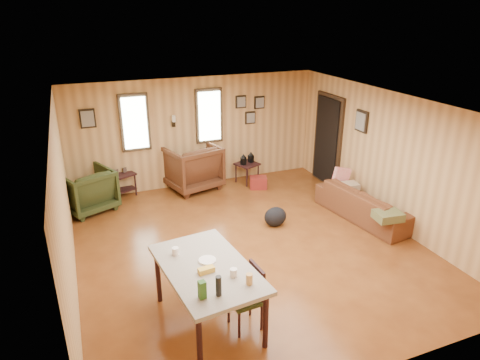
% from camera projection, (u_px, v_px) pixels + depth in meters
% --- Properties ---
extents(room, '(5.54, 6.04, 2.44)m').
position_uv_depth(room, '(252.00, 173.00, 7.08)').
color(room, brown).
rests_on(room, ground).
extents(sofa, '(0.87, 2.08, 0.79)m').
position_uv_depth(sofa, '(366.00, 199.00, 8.06)').
color(sofa, brown).
rests_on(sofa, ground).
extents(recliner_brown, '(1.28, 1.23, 1.09)m').
position_uv_depth(recliner_brown, '(192.00, 165.00, 9.36)').
color(recliner_brown, '#522C18').
rests_on(recliner_brown, ground).
extents(recliner_green, '(1.16, 1.13, 0.93)m').
position_uv_depth(recliner_green, '(87.00, 188.00, 8.35)').
color(recliner_green, '#2D3719').
rests_on(recliner_green, ground).
extents(end_table, '(0.62, 0.60, 0.62)m').
position_uv_depth(end_table, '(122.00, 180.00, 9.03)').
color(end_table, black).
rests_on(end_table, ground).
extents(side_table, '(0.58, 0.58, 0.72)m').
position_uv_depth(side_table, '(247.00, 162.00, 9.67)').
color(side_table, black).
rests_on(side_table, ground).
extents(cooler, '(0.44, 0.37, 0.26)m').
position_uv_depth(cooler, '(258.00, 182.00, 9.49)').
color(cooler, maroon).
rests_on(cooler, ground).
extents(backpack, '(0.48, 0.40, 0.36)m').
position_uv_depth(backpack, '(275.00, 217.00, 7.84)').
color(backpack, black).
rests_on(backpack, ground).
extents(sofa_pillows, '(0.62, 1.92, 0.39)m').
position_uv_depth(sofa_pillows, '(365.00, 197.00, 7.87)').
color(sofa_pillows, brown).
rests_on(sofa_pillows, sofa).
extents(dining_table, '(1.15, 1.73, 1.07)m').
position_uv_depth(dining_table, '(207.00, 272.00, 5.19)').
color(dining_table, gray).
rests_on(dining_table, ground).
extents(dining_chair, '(0.41, 0.41, 0.84)m').
position_uv_depth(dining_chair, '(250.00, 293.00, 5.27)').
color(dining_chair, '#2D3719').
rests_on(dining_chair, ground).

